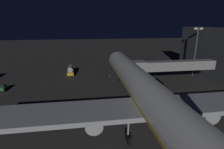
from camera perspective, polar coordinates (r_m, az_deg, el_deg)
ground_plane at (r=38.51m, az=7.55°, el=-10.45°), size 320.00×320.00×0.00m
airliner_at_gate at (r=29.15m, az=12.38°, el=-7.45°), size 56.75×64.45×20.41m
jet_bridge at (r=51.37m, az=17.69°, el=2.66°), size 23.50×3.40×7.30m
apron_floodlight_mast at (r=64.27m, az=25.26°, el=7.67°), size 2.90×0.50×15.69m
pushback_tug at (r=54.74m, az=-31.67°, el=-3.69°), size 1.86×2.46×1.95m
fuel_tanker at (r=62.36m, az=-13.06°, el=1.45°), size 2.46×5.74×3.15m
traffic_cone_nose_port at (r=60.09m, az=3.47°, el=-0.07°), size 0.36×0.36×0.55m
traffic_cone_nose_starboard at (r=59.35m, az=-0.68°, el=-0.25°), size 0.36×0.36×0.55m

